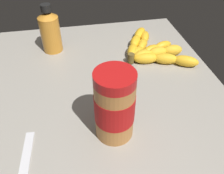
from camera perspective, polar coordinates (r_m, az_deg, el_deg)
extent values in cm
cube|color=gray|center=(63.47, -1.84, -2.49)|extent=(79.50, 65.05, 3.95)
ellipsoid|color=gold|center=(72.47, 8.19, 6.95)|extent=(4.30, 7.91, 3.28)
ellipsoid|color=gold|center=(73.36, 12.88, 6.74)|extent=(5.47, 8.17, 3.28)
ellipsoid|color=gold|center=(73.86, 17.50, 6.04)|extent=(6.46, 8.17, 3.28)
ellipsoid|color=gold|center=(73.43, 7.48, 7.62)|extent=(4.75, 6.97, 3.48)
ellipsoid|color=gold|center=(75.65, 10.98, 8.27)|extent=(4.15, 6.72, 3.48)
ellipsoid|color=gold|center=(77.76, 14.46, 8.65)|extent=(3.51, 6.39, 3.48)
ellipsoid|color=gold|center=(74.31, 6.83, 7.84)|extent=(5.51, 6.74, 2.88)
ellipsoid|color=gold|center=(77.33, 9.54, 8.97)|extent=(5.04, 6.76, 2.88)
ellipsoid|color=gold|center=(80.21, 12.32, 9.83)|extent=(4.50, 6.69, 2.88)
ellipsoid|color=gold|center=(75.11, 6.06, 8.33)|extent=(7.05, 6.65, 2.94)
ellipsoid|color=gold|center=(79.53, 7.41, 10.20)|extent=(7.33, 5.98, 2.94)
ellipsoid|color=gold|center=(84.22, 7.99, 11.99)|extent=(7.38, 5.11, 2.94)
ellipsoid|color=gold|center=(75.58, 5.00, 8.74)|extent=(8.16, 5.66, 3.20)
ellipsoid|color=gold|center=(80.70, 5.70, 10.94)|extent=(8.15, 6.28, 3.20)
ellipsoid|color=gold|center=(85.84, 6.77, 12.79)|extent=(8.03, 6.83, 3.20)
cylinder|color=brown|center=(71.69, 4.63, 7.00)|extent=(2.00, 2.00, 3.00)
cylinder|color=#B27238|center=(47.72, 0.12, -5.55)|extent=(8.14, 8.14, 13.99)
cylinder|color=#B71414|center=(47.22, 0.13, -4.97)|extent=(8.30, 8.30, 6.30)
cylinder|color=#B71414|center=(42.24, 0.14, 2.04)|extent=(8.13, 8.13, 2.18)
cylinder|color=orange|center=(78.55, -14.67, 12.29)|extent=(6.25, 6.25, 11.33)
cone|color=orange|center=(75.77, -15.53, 16.65)|extent=(6.25, 6.25, 1.85)
cylinder|color=black|center=(75.03, -15.81, 18.02)|extent=(3.05, 3.05, 2.11)
cube|color=silver|center=(51.87, -20.21, -15.66)|extent=(12.62, 2.66, 0.50)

